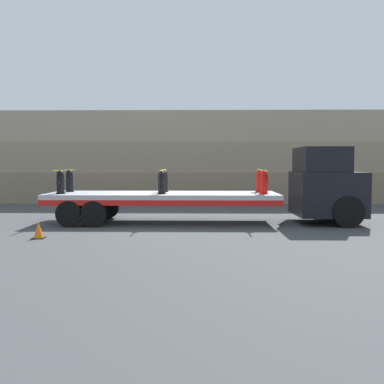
% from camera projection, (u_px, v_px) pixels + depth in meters
% --- Properties ---
extents(ground_plane, '(120.00, 120.00, 0.00)m').
position_uv_depth(ground_plane, '(163.00, 222.00, 16.64)').
color(ground_plane, '#3F4244').
extents(rock_cliff, '(60.00, 3.30, 5.28)m').
position_uv_depth(rock_cliff, '(176.00, 157.00, 25.52)').
color(rock_cliff, '#84755B').
rests_on(rock_cliff, ground_plane).
extents(truck_cab, '(2.44, 2.66, 2.91)m').
position_uv_depth(truck_cab, '(328.00, 186.00, 16.42)').
color(truck_cab, black).
rests_on(truck_cab, ground_plane).
extents(flatbed_trailer, '(8.83, 2.66, 1.16)m').
position_uv_depth(flatbed_trailer, '(148.00, 198.00, 16.59)').
color(flatbed_trailer, '#B2B2B7').
rests_on(flatbed_trailer, ground_plane).
extents(fire_hydrant_black_near_0, '(0.35, 0.60, 0.88)m').
position_uv_depth(fire_hydrant_black_near_0, '(60.00, 182.00, 16.04)').
color(fire_hydrant_black_near_0, black).
rests_on(fire_hydrant_black_near_0, flatbed_trailer).
extents(fire_hydrant_black_far_0, '(0.35, 0.60, 0.88)m').
position_uv_depth(fire_hydrant_black_far_0, '(70.00, 181.00, 17.16)').
color(fire_hydrant_black_far_0, black).
rests_on(fire_hydrant_black_far_0, flatbed_trailer).
extents(fire_hydrant_black_near_1, '(0.35, 0.60, 0.88)m').
position_uv_depth(fire_hydrant_black_near_1, '(162.00, 183.00, 15.97)').
color(fire_hydrant_black_near_1, black).
rests_on(fire_hydrant_black_near_1, flatbed_trailer).
extents(fire_hydrant_black_far_1, '(0.35, 0.60, 0.88)m').
position_uv_depth(fire_hydrant_black_far_1, '(164.00, 181.00, 17.09)').
color(fire_hydrant_black_far_1, black).
rests_on(fire_hydrant_black_far_1, flatbed_trailer).
extents(fire_hydrant_red_near_2, '(0.35, 0.60, 0.88)m').
position_uv_depth(fire_hydrant_red_near_2, '(264.00, 183.00, 15.90)').
color(fire_hydrant_red_near_2, red).
rests_on(fire_hydrant_red_near_2, flatbed_trailer).
extents(fire_hydrant_red_far_2, '(0.35, 0.60, 0.88)m').
position_uv_depth(fire_hydrant_red_far_2, '(260.00, 181.00, 17.02)').
color(fire_hydrant_red_far_2, red).
rests_on(fire_hydrant_red_far_2, flatbed_trailer).
extents(cargo_strap_rear, '(0.05, 2.76, 0.01)m').
position_uv_depth(cargo_strap_rear, '(65.00, 170.00, 16.57)').
color(cargo_strap_rear, yellow).
rests_on(cargo_strap_rear, fire_hydrant_black_near_0).
extents(cargo_strap_middle, '(0.05, 2.76, 0.01)m').
position_uv_depth(cargo_strap_middle, '(163.00, 170.00, 16.50)').
color(cargo_strap_middle, yellow).
rests_on(cargo_strap_middle, fire_hydrant_black_near_1).
extents(cargo_strap_front, '(0.05, 2.76, 0.01)m').
position_uv_depth(cargo_strap_front, '(262.00, 170.00, 16.43)').
color(cargo_strap_front, yellow).
rests_on(cargo_strap_front, fire_hydrant_red_near_2).
extents(traffic_cone, '(0.37, 0.37, 0.52)m').
position_uv_depth(traffic_cone, '(38.00, 230.00, 13.12)').
color(traffic_cone, black).
rests_on(traffic_cone, ground_plane).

